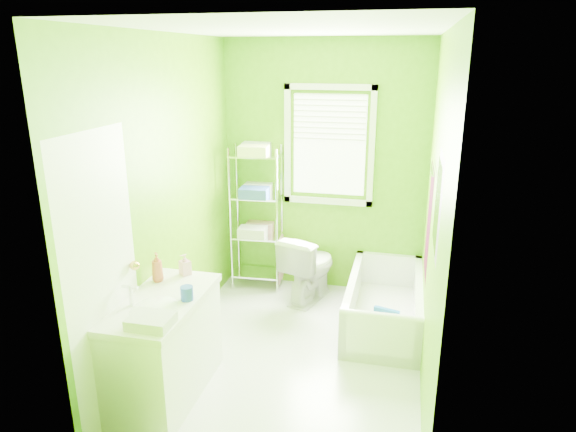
% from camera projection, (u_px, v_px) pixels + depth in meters
% --- Properties ---
extents(ground, '(2.90, 2.90, 0.00)m').
position_uv_depth(ground, '(293.00, 355.00, 4.34)').
color(ground, silver).
rests_on(ground, ground).
extents(room_envelope, '(2.14, 2.94, 2.62)m').
position_uv_depth(room_envelope, '(293.00, 177.00, 3.88)').
color(room_envelope, '#539807').
rests_on(room_envelope, ground).
extents(window, '(0.92, 0.05, 1.22)m').
position_uv_depth(window, '(329.00, 139.00, 5.17)').
color(window, white).
rests_on(window, ground).
extents(door, '(0.09, 0.80, 2.00)m').
position_uv_depth(door, '(104.00, 284.00, 3.34)').
color(door, white).
rests_on(door, ground).
extents(right_wall_decor, '(0.04, 1.48, 1.17)m').
position_uv_depth(right_wall_decor, '(432.00, 216.00, 3.70)').
color(right_wall_decor, '#46081E').
rests_on(right_wall_decor, ground).
extents(bathtub, '(0.67, 1.44, 0.46)m').
position_uv_depth(bathtub, '(384.00, 310.00, 4.79)').
color(bathtub, white).
rests_on(bathtub, ground).
extents(toilet, '(0.59, 0.79, 0.72)m').
position_uv_depth(toilet, '(309.00, 267.00, 5.25)').
color(toilet, white).
rests_on(toilet, ground).
extents(vanity, '(0.53, 1.03, 1.01)m').
position_uv_depth(vanity, '(164.00, 345.00, 3.72)').
color(vanity, white).
rests_on(vanity, ground).
extents(wire_shelf_unit, '(0.54, 0.44, 1.56)m').
position_uv_depth(wire_shelf_unit, '(258.00, 202.00, 5.39)').
color(wire_shelf_unit, silver).
rests_on(wire_shelf_unit, ground).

